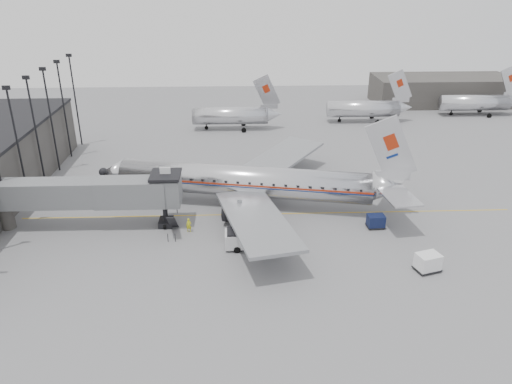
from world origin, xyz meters
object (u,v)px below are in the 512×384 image
baggage_cart_white (428,262)px  airliner (250,182)px  ramp_worker (189,225)px  service_van (253,236)px  baggage_cart_navy (376,221)px

baggage_cart_white → airliner: bearing=120.0°
ramp_worker → baggage_cart_white: bearing=-16.7°
airliner → ramp_worker: airliner is taller
baggage_cart_white → ramp_worker: bearing=142.8°
service_van → airliner: bearing=88.9°
service_van → ramp_worker: 8.20m
service_van → baggage_cart_navy: (14.40, 4.00, -0.60)m
airliner → baggage_cart_white: 23.63m
baggage_cart_white → ramp_worker: size_ratio=1.67×
baggage_cart_white → ramp_worker: 26.04m
ramp_worker → airliner: bearing=47.7°
airliner → baggage_cart_navy: 16.09m
service_van → baggage_cart_white: size_ratio=2.12×
baggage_cart_navy → baggage_cart_white: 9.66m
service_van → baggage_cart_navy: service_van is taller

